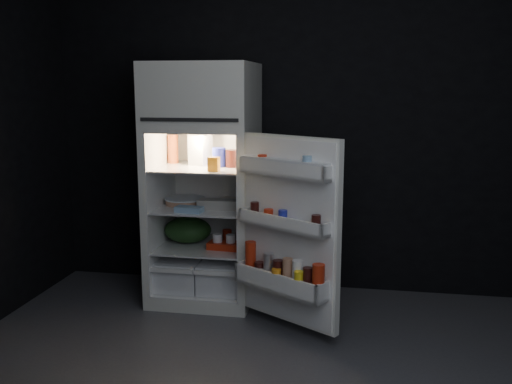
% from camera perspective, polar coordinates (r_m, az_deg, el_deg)
% --- Properties ---
extents(wall_back, '(4.00, 0.00, 2.70)m').
position_cam_1_polar(wall_back, '(4.50, 4.74, 7.17)').
color(wall_back, black).
rests_on(wall_back, ground).
extents(wall_front, '(4.00, 0.00, 2.70)m').
position_cam_1_polar(wall_front, '(1.18, -11.28, -2.76)').
color(wall_front, black).
rests_on(wall_front, ground).
extents(refrigerator, '(0.76, 0.71, 1.78)m').
position_cam_1_polar(refrigerator, '(4.29, -5.16, 1.70)').
color(refrigerator, white).
rests_on(refrigerator, ground).
extents(fridge_door, '(0.71, 0.55, 1.22)m').
position_cam_1_polar(fridge_door, '(3.66, 3.14, -4.26)').
color(fridge_door, white).
rests_on(fridge_door, ground).
extents(milk_jug, '(0.17, 0.17, 0.24)m').
position_cam_1_polar(milk_jug, '(4.31, -5.60, 4.29)').
color(milk_jug, white).
rests_on(milk_jug, refrigerator).
extents(mayo_jar, '(0.13, 0.13, 0.14)m').
position_cam_1_polar(mayo_jar, '(4.22, -3.72, 3.48)').
color(mayo_jar, '#1C2498').
rests_on(mayo_jar, refrigerator).
extents(jam_jar, '(0.10, 0.10, 0.13)m').
position_cam_1_polar(jam_jar, '(4.19, -2.38, 3.38)').
color(jam_jar, black).
rests_on(jam_jar, refrigerator).
extents(amber_bottle, '(0.09, 0.09, 0.22)m').
position_cam_1_polar(amber_bottle, '(4.44, -8.30, 4.28)').
color(amber_bottle, '#BE4E1E').
rests_on(amber_bottle, refrigerator).
extents(small_carton, '(0.08, 0.06, 0.10)m').
position_cam_1_polar(small_carton, '(4.00, -4.25, 2.79)').
color(small_carton, orange).
rests_on(small_carton, refrigerator).
extents(egg_carton, '(0.31, 0.13, 0.07)m').
position_cam_1_polar(egg_carton, '(4.18, -3.73, -1.24)').
color(egg_carton, gray).
rests_on(egg_carton, refrigerator).
extents(pie, '(0.31, 0.31, 0.04)m').
position_cam_1_polar(pie, '(4.37, -7.12, -0.97)').
color(pie, '#AD7A5B').
rests_on(pie, refrigerator).
extents(flat_package, '(0.21, 0.12, 0.04)m').
position_cam_1_polar(flat_package, '(4.10, -6.70, -1.73)').
color(flat_package, '#7CA1C0').
rests_on(flat_package, refrigerator).
extents(wrapped_pkg, '(0.13, 0.12, 0.05)m').
position_cam_1_polar(wrapped_pkg, '(4.35, -2.75, -0.89)').
color(wrapped_pkg, '#F7E3CA').
rests_on(wrapped_pkg, refrigerator).
extents(produce_bag, '(0.42, 0.38, 0.20)m').
position_cam_1_polar(produce_bag, '(4.42, -6.83, -3.78)').
color(produce_bag, '#193815').
rests_on(produce_bag, refrigerator).
extents(yogurt_tray, '(0.26, 0.16, 0.05)m').
position_cam_1_polar(yogurt_tray, '(4.24, -3.07, -5.37)').
color(yogurt_tray, '#B3260F').
rests_on(yogurt_tray, refrigerator).
extents(small_can_red, '(0.08, 0.08, 0.09)m').
position_cam_1_polar(small_can_red, '(4.45, -2.91, -4.34)').
color(small_can_red, '#B3260F').
rests_on(small_can_red, refrigerator).
extents(small_can_silver, '(0.09, 0.09, 0.09)m').
position_cam_1_polar(small_can_silver, '(4.40, -1.63, -4.50)').
color(small_can_silver, silver).
rests_on(small_can_silver, refrigerator).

